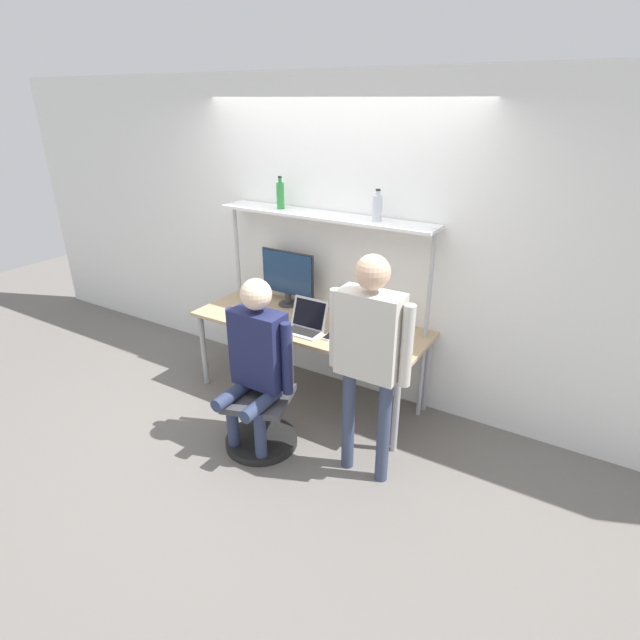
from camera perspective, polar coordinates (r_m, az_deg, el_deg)
ground_plane at (r=4.34m, az=-4.01°, el=-11.01°), size 12.00×12.00×0.00m
wall_back at (r=4.39m, az=1.64°, el=8.99°), size 8.00×0.06×2.70m
desk at (r=4.29m, az=-1.20°, el=-0.99°), size 2.05×0.76×0.74m
shelf_unit at (r=4.22m, az=0.39°, el=9.40°), size 1.95×0.29×1.62m
monitor at (r=4.54m, az=-3.71°, el=5.11°), size 0.55×0.18×0.51m
laptop at (r=4.10m, az=-1.51°, el=-0.21°), size 0.32×0.26×0.25m
cell_phone at (r=4.00m, az=1.06°, el=-1.86°), size 0.07×0.15×0.01m
office_chair at (r=3.95m, az=-6.65°, el=-10.38°), size 0.58×0.58×0.89m
person_seated at (r=3.64m, az=-7.30°, el=-3.89°), size 0.57×0.47×1.36m
person_standing at (r=3.23m, az=5.66°, el=-2.64°), size 0.59×0.22×1.64m
bottle_clear at (r=3.94m, az=6.56°, el=12.65°), size 0.08×0.08×0.24m
bottle_green at (r=4.38m, az=-4.55°, el=14.05°), size 0.07×0.07×0.27m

